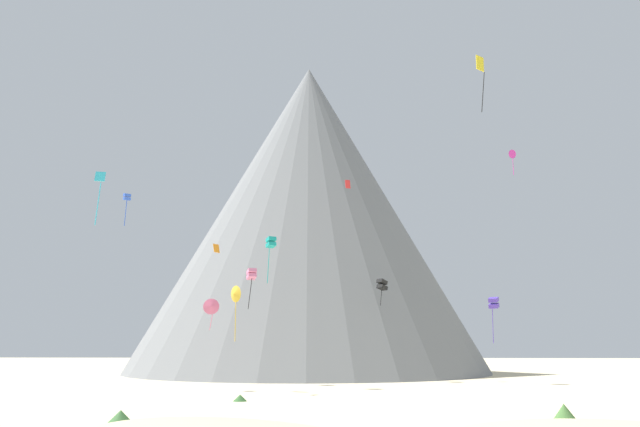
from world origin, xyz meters
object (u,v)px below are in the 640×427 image
kite_black_low (382,285)px  kite_cyan_mid (99,186)px  kite_rainbow_low (211,307)px  kite_teal_mid (271,243)px  bush_near_left (564,411)px  rock_massif (306,216)px  kite_pink_low (252,274)px  kite_red_high (348,184)px  bush_low_patch (120,418)px  kite_yellow_high (481,70)px  kite_indigo_low (494,303)px  kite_blue_mid (127,198)px  kite_gold_low (235,295)px  kite_orange_mid (216,248)px  bush_mid_center (240,398)px  kite_magenta_high (512,155)px

kite_black_low → kite_cyan_mid: size_ratio=0.72×
kite_rainbow_low → kite_teal_mid: (8.52, -6.92, 7.06)m
bush_near_left → kite_cyan_mid: kite_cyan_mid is taller
rock_massif → kite_pink_low: 36.08m
kite_rainbow_low → kite_teal_mid: kite_teal_mid is taller
kite_black_low → kite_red_high: bearing=17.5°
bush_near_left → bush_low_patch: bearing=-170.1°
bush_near_left → kite_yellow_high: (-0.70, 12.93, 30.63)m
bush_near_left → kite_teal_mid: (-23.09, 27.88, 16.15)m
kite_rainbow_low → kite_teal_mid: bearing=-47.5°
kite_indigo_low → kite_blue_mid: (-44.63, -11.35, 11.65)m
kite_indigo_low → bush_near_left: bearing=-70.6°
kite_yellow_high → kite_pink_low: bearing=153.4°
kite_gold_low → kite_pink_low: bearing=133.4°
rock_massif → kite_pink_low: size_ratio=16.51×
kite_pink_low → bush_near_left: bearing=-77.1°
rock_massif → kite_black_low: rock_massif is taller
bush_near_left → kite_orange_mid: kite_orange_mid is taller
bush_near_left → kite_cyan_mid: 41.76m
bush_mid_center → kite_black_low: kite_black_low is taller
kite_red_high → kite_cyan_mid: size_ratio=0.27×
bush_near_left → rock_massif: size_ratio=0.02×
bush_near_left → kite_orange_mid: (-27.78, 19.63, 14.18)m
kite_teal_mid → kite_orange_mid: bearing=-152.0°
kite_red_high → kite_rainbow_low: (-17.83, -8.44, -18.53)m
bush_low_patch → kite_indigo_low: size_ratio=0.32×
bush_mid_center → kite_rainbow_low: (-8.30, 23.49, 9.28)m
rock_massif → kite_indigo_low: bearing=-48.6°
bush_near_left → kite_pink_low: bearing=128.0°
bush_near_left → kite_red_high: (-13.78, 43.25, 27.61)m
kite_gold_low → kite_yellow_high: bearing=22.5°
kite_indigo_low → bush_low_patch: bearing=-101.3°
kite_red_high → kite_magenta_high: bearing=19.4°
kite_indigo_low → kite_teal_mid: kite_teal_mid is taller
bush_low_patch → kite_rainbow_low: kite_rainbow_low is taller
kite_orange_mid → kite_teal_mid: bearing=-141.1°
kite_orange_mid → kite_cyan_mid: bearing=28.6°
bush_low_patch → kite_rainbow_low: size_ratio=0.46×
bush_mid_center → kite_yellow_high: (22.62, 1.61, 30.83)m
kite_magenta_high → kite_blue_mid: bearing=0.6°
bush_mid_center → kite_indigo_low: bearing=41.5°
kite_magenta_high → bush_near_left: bearing=52.4°
bush_low_patch → kite_black_low: size_ratio=0.51×
kite_red_high → kite_black_low: bearing=-23.0°
bush_low_patch → kite_magenta_high: (39.56, 52.84, 33.47)m
kite_cyan_mid → kite_yellow_high: (35.65, 3.56, 12.34)m
kite_teal_mid → kite_cyan_mid: bearing=-158.0°
kite_blue_mid → kite_teal_mid: kite_blue_mid is taller
kite_rainbow_low → kite_gold_low: kite_gold_low is taller
kite_yellow_high → bush_near_left: bearing=-74.6°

